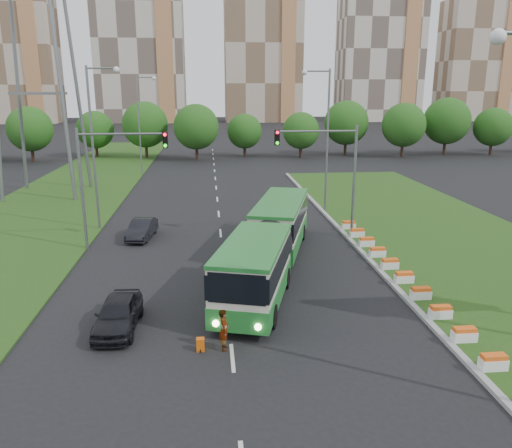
{
  "coord_description": "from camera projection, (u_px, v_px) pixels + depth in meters",
  "views": [
    {
      "loc": [
        -3.75,
        -23.78,
        10.28
      ],
      "look_at": [
        -1.03,
        4.71,
        2.6
      ],
      "focal_mm": 35.0,
      "sensor_mm": 36.0,
      "label": 1
    }
  ],
  "objects": [
    {
      "name": "tree_line",
      "position": [
        295.0,
        128.0,
        78.5
      ],
      "size": [
        120.0,
        8.0,
        9.0
      ],
      "primitive_type": null,
      "color": "#215215",
      "rests_on": "ground"
    },
    {
      "name": "grass_median",
      "position": [
        452.0,
        242.0,
        34.73
      ],
      "size": [
        14.0,
        60.0,
        0.15
      ],
      "primitive_type": "cube",
      "color": "#254B15",
      "rests_on": "ground"
    },
    {
      "name": "car_left_near",
      "position": [
        118.0,
        314.0,
        22.05
      ],
      "size": [
        1.9,
        4.39,
        1.47
      ],
      "primitive_type": "imported",
      "rotation": [
        0.0,
        0.0,
        -0.04
      ],
      "color": "black",
      "rests_on": "ground"
    },
    {
      "name": "apartment_tower_cwest",
      "position": [
        140.0,
        40.0,
        161.06
      ],
      "size": [
        28.0,
        15.0,
        52.0
      ],
      "primitive_type": "cube",
      "color": "beige",
      "rests_on": "ground"
    },
    {
      "name": "apartment_tower_west",
      "position": [
        12.0,
        46.0,
        157.91
      ],
      "size": [
        26.0,
        15.0,
        48.0
      ],
      "primitive_type": "cube",
      "color": "#C4B29D",
      "rests_on": "ground"
    },
    {
      "name": "ground",
      "position": [
        284.0,
        295.0,
        25.87
      ],
      "size": [
        360.0,
        360.0,
        0.0
      ],
      "primitive_type": "plane",
      "color": "black",
      "rests_on": "ground"
    },
    {
      "name": "street_lamps",
      "position": [
        220.0,
        156.0,
        33.65
      ],
      "size": [
        36.0,
        60.0,
        12.0
      ],
      "primitive_type": null,
      "color": "slate",
      "rests_on": "ground"
    },
    {
      "name": "apartment_tower_ceast",
      "position": [
        263.0,
        44.0,
        164.98
      ],
      "size": [
        25.0,
        15.0,
        50.0
      ],
      "primitive_type": "cube",
      "color": "#C4B29D",
      "rests_on": "ground"
    },
    {
      "name": "articulated_bus",
      "position": [
        266.0,
        242.0,
        28.94
      ],
      "size": [
        2.74,
        17.6,
        2.9
      ],
      "rotation": [
        0.0,
        0.0,
        -0.28
      ],
      "color": "beige",
      "rests_on": "ground"
    },
    {
      "name": "apartment_tower_east",
      "position": [
        380.0,
        50.0,
        169.03
      ],
      "size": [
        27.0,
        15.0,
        47.0
      ],
      "primitive_type": "cube",
      "color": "beige",
      "rests_on": "ground"
    },
    {
      "name": "lane_markings",
      "position": [
        218.0,
        209.0,
        44.82
      ],
      "size": [
        0.2,
        100.0,
        0.01
      ],
      "primitive_type": null,
      "color": "silver",
      "rests_on": "ground"
    },
    {
      "name": "traffic_mast_left",
      "position": [
        106.0,
        169.0,
        32.18
      ],
      "size": [
        5.76,
        0.32,
        8.0
      ],
      "color": "slate",
      "rests_on": "ground"
    },
    {
      "name": "left_verge",
      "position": [
        62.0,
        200.0,
        48.24
      ],
      "size": [
        12.0,
        110.0,
        0.1
      ],
      "primitive_type": "cube",
      "color": "#254B15",
      "rests_on": "ground"
    },
    {
      "name": "flower_planters",
      "position": [
        397.0,
        270.0,
        28.19
      ],
      "size": [
        1.1,
        20.3,
        0.6
      ],
      "primitive_type": null,
      "color": "white",
      "rests_on": "grass_median"
    },
    {
      "name": "midrise_east",
      "position": [
        477.0,
        61.0,
        173.14
      ],
      "size": [
        24.0,
        14.0,
        40.0
      ],
      "primitive_type": "cube",
      "color": "#C4B29D",
      "rests_on": "ground"
    },
    {
      "name": "shopping_trolley",
      "position": [
        200.0,
        345.0,
        20.29
      ],
      "size": [
        0.32,
        0.34,
        0.55
      ],
      "rotation": [
        0.0,
        0.0,
        0.0
      ],
      "color": "#D6570B",
      "rests_on": "ground"
    },
    {
      "name": "traffic_mast_median",
      "position": [
        332.0,
        164.0,
        34.53
      ],
      "size": [
        5.76,
        0.32,
        8.0
      ],
      "color": "slate",
      "rests_on": "ground"
    },
    {
      "name": "median_kerb",
      "position": [
        354.0,
        244.0,
        34.09
      ],
      "size": [
        0.3,
        60.0,
        0.18
      ],
      "primitive_type": "cube",
      "color": "#989898",
      "rests_on": "ground"
    },
    {
      "name": "pedestrian",
      "position": [
        224.0,
        330.0,
        20.26
      ],
      "size": [
        0.45,
        0.66,
        1.75
      ],
      "primitive_type": "imported",
      "rotation": [
        0.0,
        0.0,
        1.52
      ],
      "color": "gray",
      "rests_on": "ground"
    },
    {
      "name": "car_left_far",
      "position": [
        142.0,
        229.0,
        35.73
      ],
      "size": [
        1.98,
        4.29,
        1.36
      ],
      "primitive_type": "imported",
      "rotation": [
        0.0,
        0.0,
        -0.13
      ],
      "color": "black",
      "rests_on": "ground"
    }
  ]
}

